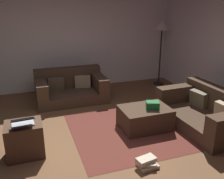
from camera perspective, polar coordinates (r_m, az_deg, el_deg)
ground_plane at (r=3.93m, az=-5.42°, el=-13.86°), size 6.40×6.40×0.00m
rear_partition at (r=6.44m, az=-12.85°, el=11.33°), size 6.40×0.12×2.60m
couch_left at (r=5.83m, az=-9.52°, el=0.33°), size 1.54×0.96×0.70m
couch_right at (r=4.85m, az=20.83°, el=-4.84°), size 1.03×1.69×0.67m
ottoman at (r=4.52m, az=7.51°, el=-6.44°), size 0.87×0.63×0.38m
gift_box at (r=4.40m, az=9.29°, el=-3.57°), size 0.27×0.24×0.13m
tv_remote at (r=4.48m, az=8.07°, el=-3.84°), size 0.11×0.17×0.02m
side_table at (r=3.91m, az=-19.33°, el=-10.73°), size 0.52×0.44×0.51m
laptop at (r=3.72m, az=-19.78°, el=-6.98°), size 0.33×0.44×0.19m
book_stack at (r=3.59m, az=8.02°, el=-16.26°), size 0.30×0.27×0.14m
corner_lamp at (r=6.77m, az=11.35°, el=13.14°), size 0.36×0.36×1.71m
area_rug at (r=4.60m, az=7.41°, el=-8.55°), size 2.60×2.00×0.01m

